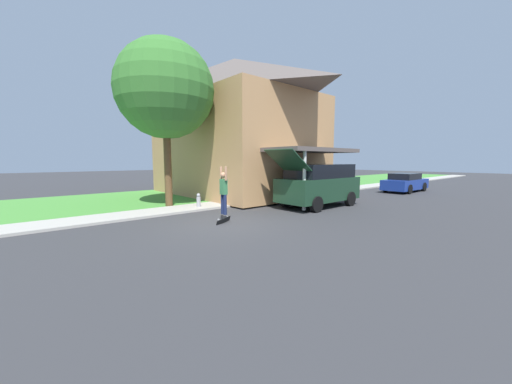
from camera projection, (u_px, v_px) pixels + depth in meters
The scene contains 10 objects.
ground_plane at pixel (222, 223), 10.85m from camera, with size 120.00×120.00×0.00m, color #333335.
lawn at pixel (228, 192), 20.76m from camera, with size 10.00×80.00×0.08m.
sidewalk at pixel (270, 198), 17.46m from camera, with size 1.80×80.00×0.10m.
house at pixel (235, 125), 19.54m from camera, with size 13.76×8.16×9.06m.
lawn_tree_near at pixel (165, 90), 13.78m from camera, with size 4.71×4.71×8.05m.
suv_parked at pixel (319, 184), 14.54m from camera, with size 2.14×5.34×2.86m.
car_down_street at pixel (405, 183), 21.46m from camera, with size 1.88×4.55×1.40m.
skateboarder at pixel (224, 190), 10.78m from camera, with size 0.41×0.21×1.83m.
skateboard at pixel (223, 221), 10.71m from camera, with size 0.31×0.75×0.30m.
fire_hydrant at pixel (199, 200), 13.96m from camera, with size 0.20×0.20×0.66m.
Camera 1 is at (8.88, -6.02, 2.37)m, focal length 20.00 mm.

